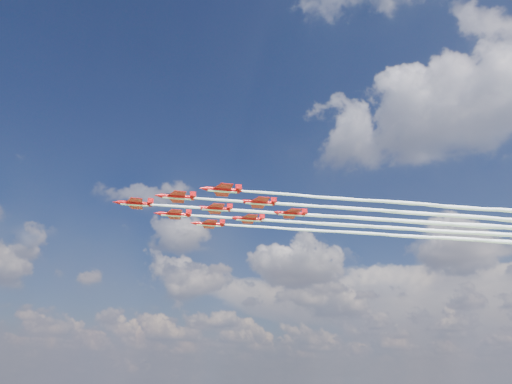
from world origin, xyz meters
TOP-DOWN VIEW (x-y plane):
  - jet_lead at (37.72, 37.39)m, footprint 108.27×114.86m
  - jet_row2_port at (50.75, 40.26)m, footprint 108.27×114.86m
  - jet_row2_starb at (39.79, 50.58)m, footprint 108.27×114.86m
  - jet_row3_port at (63.79, 43.12)m, footprint 108.27×114.86m
  - jet_row3_centre at (52.83, 53.44)m, footprint 108.27×114.86m
  - jet_row3_starb at (41.87, 63.76)m, footprint 108.27×114.86m
  - jet_row4_port at (65.86, 56.30)m, footprint 108.27×114.86m
  - jet_row4_starb at (54.90, 66.62)m, footprint 108.27×114.86m

SIDE VIEW (x-z plane):
  - jet_lead at x=37.72m, z-range 84.58..87.27m
  - jet_row2_port at x=50.75m, z-range 84.58..87.27m
  - jet_row2_starb at x=39.79m, z-range 84.58..87.27m
  - jet_row3_port at x=63.79m, z-range 84.58..87.27m
  - jet_row3_centre at x=52.83m, z-range 84.58..87.27m
  - jet_row3_starb at x=41.87m, z-range 84.58..87.27m
  - jet_row4_port at x=65.86m, z-range 84.58..87.27m
  - jet_row4_starb at x=54.90m, z-range 84.58..87.27m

